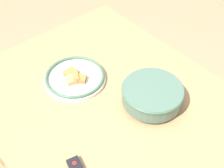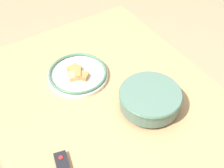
% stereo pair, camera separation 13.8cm
% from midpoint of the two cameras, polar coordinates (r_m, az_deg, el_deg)
% --- Properties ---
extents(dining_table, '(1.16, 0.98, 0.74)m').
position_cam_midpoint_polar(dining_table, '(1.45, 1.10, -4.76)').
color(dining_table, tan).
rests_on(dining_table, ground_plane).
extents(noodle_bowl, '(0.27, 0.27, 0.09)m').
position_cam_midpoint_polar(noodle_bowl, '(1.33, 9.95, -2.79)').
color(noodle_bowl, '#4C6B5B').
rests_on(noodle_bowl, dining_table).
extents(food_plate, '(0.28, 0.28, 0.05)m').
position_cam_midpoint_polar(food_plate, '(1.46, -3.61, 1.71)').
color(food_plate, white).
rests_on(food_plate, dining_table).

